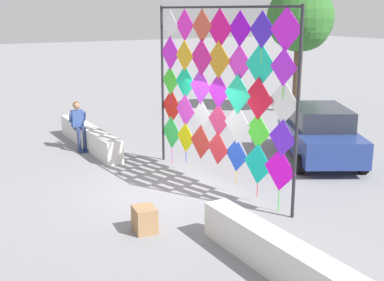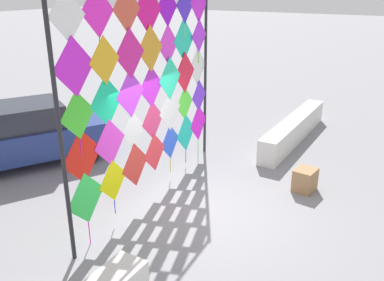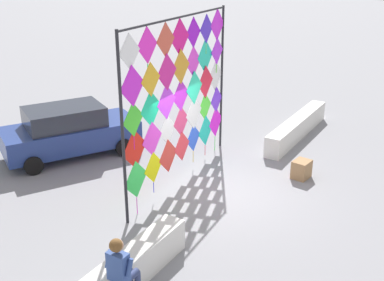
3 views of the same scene
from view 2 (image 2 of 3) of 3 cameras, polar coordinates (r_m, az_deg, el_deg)
The scene contains 5 objects.
ground at distance 8.49m, azimuth 1.43°, elevation -9.50°, with size 120.00×120.00×0.00m, color gray.
plaza_ledge_right at distance 12.36m, azimuth 13.83°, elevation 1.52°, with size 4.51×0.49×0.66m, color silver.
kite_display_rack at distance 8.37m, azimuth -5.53°, elevation 8.15°, with size 5.30×0.47×4.41m.
parked_car at distance 11.13m, azimuth -22.46°, elevation 0.80°, with size 4.28×3.39×1.53m.
cardboard_box_large at distance 9.44m, azimuth 15.23°, elevation -5.25°, with size 0.50×0.41×0.50m, color #9E754C.
Camera 2 is at (-6.43, -3.53, 4.27)m, focal length 38.90 mm.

